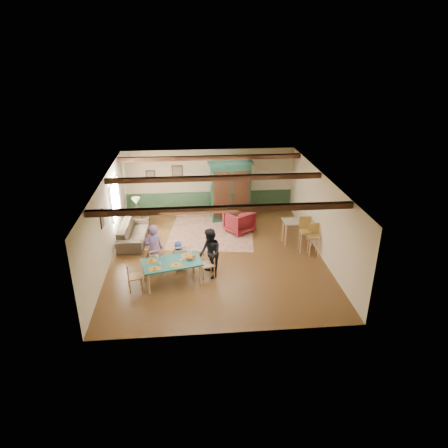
{
  "coord_description": "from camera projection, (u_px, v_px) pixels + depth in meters",
  "views": [
    {
      "loc": [
        -0.82,
        -11.87,
        6.43
      ],
      "look_at": [
        0.26,
        0.03,
        1.15
      ],
      "focal_mm": 32.0,
      "sensor_mm": 36.0,
      "label": 1
    }
  ],
  "objects": [
    {
      "name": "place_setting_near_left",
      "position": [
        155.0,
        267.0,
        11.27
      ],
      "size": [
        0.44,
        0.37,
        0.11
      ],
      "primitive_type": null,
      "rotation": [
        0.0,
        0.0,
        0.24
      ],
      "color": "orange",
      "rests_on": "dining_table"
    },
    {
      "name": "place_setting_far_left",
      "position": [
        152.0,
        259.0,
        11.68
      ],
      "size": [
        0.44,
        0.37,
        0.11
      ],
      "primitive_type": null,
      "rotation": [
        0.0,
        0.0,
        0.24
      ],
      "color": "orange",
      "rests_on": "dining_table"
    },
    {
      "name": "picture_back_b",
      "position": [
        150.0,
        176.0,
        16.23
      ],
      "size": [
        0.38,
        0.04,
        0.48
      ],
      "primitive_type": null,
      "color": "#7D755B",
      "rests_on": "wall_back"
    },
    {
      "name": "picture_left_wall",
      "position": [
        102.0,
        219.0,
        11.94
      ],
      "size": [
        0.04,
        0.42,
        0.52
      ],
      "primitive_type": null,
      "color": "#7D755B",
      "rests_on": "wall_left"
    },
    {
      "name": "sofa",
      "position": [
        134.0,
        232.0,
        14.4
      ],
      "size": [
        0.98,
        2.3,
        0.66
      ],
      "primitive_type": "imported",
      "rotation": [
        0.0,
        0.0,
        1.53
      ],
      "color": "#3A3124",
      "rests_on": "floor"
    },
    {
      "name": "picture_back_a",
      "position": [
        177.0,
        172.0,
        16.26
      ],
      "size": [
        0.45,
        0.04,
        0.55
      ],
      "primitive_type": null,
      "color": "#7D755B",
      "rests_on": "wall_back"
    },
    {
      "name": "wall_right",
      "position": [
        321.0,
        215.0,
        13.22
      ],
      "size": [
        0.02,
        8.0,
        2.7
      ],
      "primitive_type": "cube",
      "color": "beige",
      "rests_on": "floor"
    },
    {
      "name": "ceiling",
      "position": [
        216.0,
        179.0,
        12.39
      ],
      "size": [
        7.0,
        8.0,
        0.02
      ],
      "primitive_type": "cube",
      "color": "silver",
      "rests_on": "wall_back"
    },
    {
      "name": "ceiling_beam_front",
      "position": [
        222.0,
        209.0,
        10.33
      ],
      "size": [
        6.95,
        0.16,
        0.16
      ],
      "primitive_type": "cube",
      "color": "black",
      "rests_on": "ceiling"
    },
    {
      "name": "counter_table",
      "position": [
        297.0,
        232.0,
        14.17
      ],
      "size": [
        1.07,
        0.64,
        0.88
      ],
      "primitive_type": null,
      "rotation": [
        0.0,
        0.0,
        -0.02
      ],
      "color": "#BAAE90",
      "rests_on": "floor"
    },
    {
      "name": "person_child",
      "position": [
        179.0,
        255.0,
        12.51
      ],
      "size": [
        0.52,
        0.41,
        0.95
      ],
      "primitive_type": "imported",
      "rotation": [
        0.0,
        0.0,
        3.38
      ],
      "color": "#284BA3",
      "rests_on": "floor"
    },
    {
      "name": "ceiling_beam_back",
      "position": [
        210.0,
        158.0,
        15.16
      ],
      "size": [
        6.95,
        0.16,
        0.16
      ],
      "primitive_type": "cube",
      "color": "black",
      "rests_on": "ceiling"
    },
    {
      "name": "person_man",
      "position": [
        154.0,
        249.0,
        12.15
      ],
      "size": [
        0.67,
        0.52,
        1.63
      ],
      "primitive_type": "imported",
      "rotation": [
        0.0,
        0.0,
        3.38
      ],
      "color": "#7D5DA0",
      "rests_on": "floor"
    },
    {
      "name": "window_left",
      "position": [
        115.0,
        199.0,
        14.12
      ],
      "size": [
        0.06,
        1.6,
        1.3
      ],
      "primitive_type": null,
      "color": "white",
      "rests_on": "wall_left"
    },
    {
      "name": "person_woman",
      "position": [
        210.0,
        253.0,
        11.98
      ],
      "size": [
        0.76,
        0.88,
        1.56
      ],
      "primitive_type": "imported",
      "rotation": [
        0.0,
        0.0,
        -1.33
      ],
      "color": "black",
      "rests_on": "floor"
    },
    {
      "name": "dining_chair_end_right",
      "position": [
        207.0,
        264.0,
        12.08
      ],
      "size": [
        0.5,
        0.49,
        0.9
      ],
      "primitive_type": null,
      "rotation": [
        0.0,
        0.0,
        -1.33
      ],
      "color": "tan",
      "rests_on": "floor"
    },
    {
      "name": "wall_left",
      "position": [
        106.0,
        223.0,
        12.65
      ],
      "size": [
        0.02,
        8.0,
        2.7
      ],
      "primitive_type": "cube",
      "color": "beige",
      "rests_on": "floor"
    },
    {
      "name": "bar_stool_left",
      "position": [
        305.0,
        235.0,
        13.55
      ],
      "size": [
        0.48,
        0.51,
        1.21
      ],
      "primitive_type": null,
      "rotation": [
        0.0,
        0.0,
        -0.1
      ],
      "color": "#B28C45",
      "rests_on": "floor"
    },
    {
      "name": "dining_chair_far_left",
      "position": [
        155.0,
        261.0,
        12.23
      ],
      "size": [
        0.49,
        0.5,
        0.9
      ],
      "primitive_type": null,
      "rotation": [
        0.0,
        0.0,
        3.38
      ],
      "color": "tan",
      "rests_on": "floor"
    },
    {
      "name": "dining_chair_end_left",
      "position": [
        135.0,
        276.0,
        11.43
      ],
      "size": [
        0.5,
        0.49,
        0.9
      ],
      "primitive_type": null,
      "rotation": [
        0.0,
        0.0,
        1.81
      ],
      "color": "tan",
      "rests_on": "floor"
    },
    {
      "name": "end_table",
      "position": [
        138.0,
        220.0,
        15.46
      ],
      "size": [
        0.59,
        0.59,
        0.65
      ],
      "primitive_type": null,
      "rotation": [
        0.0,
        0.0,
        -0.13
      ],
      "color": "black",
      "rests_on": "floor"
    },
    {
      "name": "ceiling_beam_mid",
      "position": [
        215.0,
        178.0,
        12.79
      ],
      "size": [
        6.95,
        0.16,
        0.16
      ],
      "primitive_type": "cube",
      "color": "black",
      "rests_on": "ceiling"
    },
    {
      "name": "bar_stool_right",
      "position": [
        314.0,
        240.0,
        13.36
      ],
      "size": [
        0.41,
        0.45,
        1.08
      ],
      "primitive_type": null,
      "rotation": [
        0.0,
        0.0,
        -0.07
      ],
      "color": "#B28C45",
      "rests_on": "floor"
    },
    {
      "name": "wainscot_back",
      "position": [
        210.0,
        202.0,
        16.92
      ],
      "size": [
        6.95,
        0.03,
        0.9
      ],
      "primitive_type": "cube",
      "color": "#1F3924",
      "rests_on": "floor"
    },
    {
      "name": "armoire",
      "position": [
        230.0,
        191.0,
        15.89
      ],
      "size": [
        1.76,
        0.81,
        2.43
      ],
      "primitive_type": "cube",
      "rotation": [
        0.0,
        0.0,
        0.07
      ],
      "color": "#133023",
      "rests_on": "floor"
    },
    {
      "name": "dining_chair_far_right",
      "position": [
        179.0,
        257.0,
        12.46
      ],
      "size": [
        0.49,
        0.5,
        0.9
      ],
      "primitive_type": null,
      "rotation": [
        0.0,
        0.0,
        3.38
      ],
      "color": "tan",
      "rests_on": "floor"
    },
    {
      "name": "wall_back",
      "position": [
        209.0,
        181.0,
        16.58
      ],
      "size": [
        7.0,
        0.02,
        2.7
      ],
      "primitive_type": "cube",
      "color": "beige",
      "rests_on": "floor"
    },
    {
      "name": "table_lamp",
      "position": [
        136.0,
        205.0,
        15.21
      ],
      "size": [
        0.35,
        0.35,
        0.59
      ],
      "primitive_type": null,
      "rotation": [
        0.0,
        0.0,
        -0.06
      ],
      "color": "#D0C386",
      "rests_on": "end_table"
    },
    {
      "name": "armchair",
      "position": [
        239.0,
        221.0,
        15.11
      ],
      "size": [
        1.27,
        1.28,
        0.85
      ],
      "primitive_type": "imported",
      "rotation": [
        0.0,
        0.0,
        -2.56
      ],
      "color": "#490E17",
      "rests_on": "floor"
    },
    {
      "name": "cat",
      "position": [
        189.0,
        258.0,
        11.69
      ],
      "size": [
        0.36,
        0.21,
        0.17
      ],
      "primitive_type": null,
      "rotation": [
        0.0,
        0.0,
        0.24
      ],
      "color": "#C25A22",
      "rests_on": "dining_table"
    },
    {
      "name": "place_setting_near_center",
      "position": [
        176.0,
        263.0,
        11.45
      ],
      "size": [
        0.44,
        0.37,
        0.11
      ],
      "primitive_type": null,
      "rotation": [
        0.0,
        0.0,
        0.24
      ],
      "color": "orange",
      "rests_on": "dining_table"
    },
    {
      "name": "area_rug",
      "position": [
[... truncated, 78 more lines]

